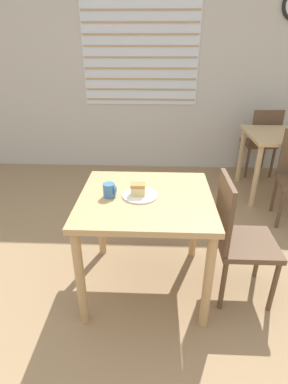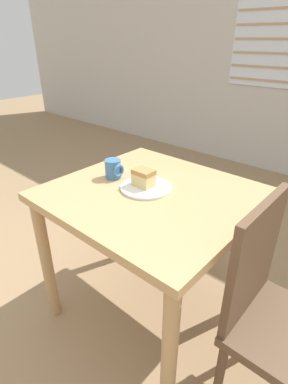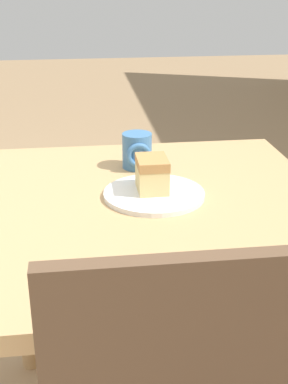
{
  "view_description": "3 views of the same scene",
  "coord_description": "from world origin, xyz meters",
  "px_view_note": "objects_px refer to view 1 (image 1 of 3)",
  "views": [
    {
      "loc": [
        0.18,
        -1.3,
        1.72
      ],
      "look_at": [
        0.1,
        0.54,
        0.79
      ],
      "focal_mm": 28.0,
      "sensor_mm": 36.0,
      "label": 1
    },
    {
      "loc": [
        0.9,
        -0.45,
        1.41
      ],
      "look_at": [
        0.1,
        0.45,
        0.79
      ],
      "focal_mm": 28.0,
      "sensor_mm": 36.0,
      "label": 2
    },
    {
      "loc": [
        1.24,
        0.32,
        1.29
      ],
      "look_at": [
        0.07,
        0.47,
        0.79
      ],
      "focal_mm": 50.0,
      "sensor_mm": 36.0,
      "label": 3
    }
  ],
  "objects_px": {
    "dining_table_near": "(146,212)",
    "chair_near_window": "(238,236)",
    "dining_table_far": "(281,145)",
    "plate": "(140,195)",
    "cake_slice": "(138,189)",
    "coffee_mug": "(110,190)",
    "chair_far_opposite": "(261,140)"
  },
  "relations": [
    {
      "from": "dining_table_near",
      "to": "chair_near_window",
      "type": "height_order",
      "value": "chair_near_window"
    },
    {
      "from": "dining_table_near",
      "to": "dining_table_far",
      "type": "relative_size",
      "value": 1.13
    },
    {
      "from": "dining_table_far",
      "to": "plate",
      "type": "height_order",
      "value": "plate"
    },
    {
      "from": "dining_table_near",
      "to": "cake_slice",
      "type": "xyz_separation_m",
      "value": [
        -0.05,
        -0.0,
        0.17
      ]
    },
    {
      "from": "plate",
      "to": "coffee_mug",
      "type": "height_order",
      "value": "coffee_mug"
    },
    {
      "from": "chair_near_window",
      "to": "cake_slice",
      "type": "bearing_deg",
      "value": 85.81
    },
    {
      "from": "chair_near_window",
      "to": "chair_far_opposite",
      "type": "relative_size",
      "value": 1.0
    },
    {
      "from": "cake_slice",
      "to": "plate",
      "type": "bearing_deg",
      "value": 13.77
    },
    {
      "from": "coffee_mug",
      "to": "chair_near_window",
      "type": "bearing_deg",
      "value": -2.43
    },
    {
      "from": "dining_table_near",
      "to": "plate",
      "type": "xyz_separation_m",
      "value": [
        -0.04,
        0.0,
        0.13
      ]
    },
    {
      "from": "dining_table_far",
      "to": "plate",
      "type": "bearing_deg",
      "value": -133.6
    },
    {
      "from": "chair_far_opposite",
      "to": "coffee_mug",
      "type": "relative_size",
      "value": 9.77
    },
    {
      "from": "chair_near_window",
      "to": "chair_far_opposite",
      "type": "distance_m",
      "value": 2.45
    },
    {
      "from": "plate",
      "to": "chair_far_opposite",
      "type": "bearing_deg",
      "value": 55.58
    },
    {
      "from": "dining_table_near",
      "to": "plate",
      "type": "distance_m",
      "value": 0.13
    },
    {
      "from": "chair_far_opposite",
      "to": "plate",
      "type": "relative_size",
      "value": 3.85
    },
    {
      "from": "dining_table_near",
      "to": "plate",
      "type": "relative_size",
      "value": 3.71
    },
    {
      "from": "chair_near_window",
      "to": "cake_slice",
      "type": "xyz_separation_m",
      "value": [
        -0.7,
        0.05,
        0.32
      ]
    },
    {
      "from": "plate",
      "to": "coffee_mug",
      "type": "distance_m",
      "value": 0.21
    },
    {
      "from": "dining_table_far",
      "to": "coffee_mug",
      "type": "height_order",
      "value": "coffee_mug"
    },
    {
      "from": "dining_table_near",
      "to": "chair_far_opposite",
      "type": "relative_size",
      "value": 0.96
    },
    {
      "from": "chair_near_window",
      "to": "coffee_mug",
      "type": "bearing_deg",
      "value": 87.57
    },
    {
      "from": "dining_table_far",
      "to": "cake_slice",
      "type": "relative_size",
      "value": 8.3
    },
    {
      "from": "chair_near_window",
      "to": "dining_table_far",
      "type": "bearing_deg",
      "value": -27.59
    },
    {
      "from": "coffee_mug",
      "to": "dining_table_near",
      "type": "bearing_deg",
      "value": 3.24
    },
    {
      "from": "dining_table_near",
      "to": "dining_table_far",
      "type": "distance_m",
      "value": 2.26
    },
    {
      "from": "chair_near_window",
      "to": "coffee_mug",
      "type": "relative_size",
      "value": 9.77
    },
    {
      "from": "chair_far_opposite",
      "to": "cake_slice",
      "type": "relative_size",
      "value": 9.74
    },
    {
      "from": "dining_table_far",
      "to": "chair_far_opposite",
      "type": "xyz_separation_m",
      "value": [
        -0.04,
        0.59,
        -0.13
      ]
    },
    {
      "from": "coffee_mug",
      "to": "plate",
      "type": "bearing_deg",
      "value": 4.67
    },
    {
      "from": "dining_table_far",
      "to": "chair_near_window",
      "type": "relative_size",
      "value": 0.85
    },
    {
      "from": "plate",
      "to": "dining_table_near",
      "type": "bearing_deg",
      "value": -4.13
    }
  ]
}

